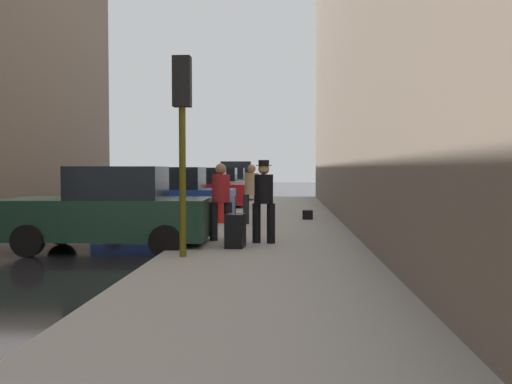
% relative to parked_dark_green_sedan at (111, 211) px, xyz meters
% --- Properties ---
extents(ground_plane, '(120.00, 120.00, 0.00)m').
position_rel_parked_dark_green_sedan_xyz_m(ground_plane, '(-2.65, 0.90, -0.85)').
color(ground_plane, black).
extents(sidewalk, '(4.00, 40.00, 0.15)m').
position_rel_parked_dark_green_sedan_xyz_m(sidewalk, '(3.35, 0.90, -0.77)').
color(sidewalk, gray).
rests_on(sidewalk, ground_plane).
extents(parked_dark_green_sedan, '(4.25, 2.16, 1.79)m').
position_rel_parked_dark_green_sedan_xyz_m(parked_dark_green_sedan, '(0.00, 0.00, 0.00)').
color(parked_dark_green_sedan, '#193828').
rests_on(parked_dark_green_sedan, ground_plane).
extents(parked_blue_sedan, '(4.23, 2.11, 1.79)m').
position_rel_parked_dark_green_sedan_xyz_m(parked_blue_sedan, '(0.00, 5.66, 0.00)').
color(parked_blue_sedan, navy).
rests_on(parked_blue_sedan, ground_plane).
extents(parked_red_hatchback, '(4.22, 2.10, 1.79)m').
position_rel_parked_dark_green_sedan_xyz_m(parked_red_hatchback, '(0.00, 11.72, 0.00)').
color(parked_red_hatchback, '#B2191E').
rests_on(parked_red_hatchback, ground_plane).
extents(parked_silver_sedan, '(4.22, 2.09, 1.79)m').
position_rel_parked_dark_green_sedan_xyz_m(parked_silver_sedan, '(0.00, 17.29, 0.00)').
color(parked_silver_sedan, '#B7BABF').
rests_on(parked_silver_sedan, ground_plane).
extents(parked_gray_coupe, '(4.24, 2.13, 1.79)m').
position_rel_parked_dark_green_sedan_xyz_m(parked_gray_coupe, '(0.00, 22.64, 0.00)').
color(parked_gray_coupe, slate).
rests_on(parked_gray_coupe, ground_plane).
extents(parked_white_van, '(4.66, 2.18, 2.25)m').
position_rel_parked_dark_green_sedan_xyz_m(parked_white_van, '(-0.00, 27.86, 0.18)').
color(parked_white_van, silver).
rests_on(parked_white_van, ground_plane).
extents(fire_hydrant, '(0.42, 0.22, 0.70)m').
position_rel_parked_dark_green_sedan_xyz_m(fire_hydrant, '(1.80, 4.69, -0.35)').
color(fire_hydrant, red).
rests_on(fire_hydrant, sidewalk).
extents(traffic_light, '(0.32, 0.32, 3.60)m').
position_rel_parked_dark_green_sedan_xyz_m(traffic_light, '(1.85, -1.72, 1.91)').
color(traffic_light, '#514C0F').
rests_on(traffic_light, sidewalk).
extents(pedestrian_with_fedora, '(0.53, 0.47, 1.78)m').
position_rel_parked_dark_green_sedan_xyz_m(pedestrian_with_fedora, '(3.24, 0.25, 0.29)').
color(pedestrian_with_fedora, black).
rests_on(pedestrian_with_fedora, sidewalk).
extents(pedestrian_in_red_jacket, '(0.52, 0.44, 1.71)m').
position_rel_parked_dark_green_sedan_xyz_m(pedestrian_in_red_jacket, '(2.27, 0.63, 0.26)').
color(pedestrian_in_red_jacket, black).
rests_on(pedestrian_in_red_jacket, sidewalk).
extents(pedestrian_in_tan_coat, '(0.50, 0.40, 1.71)m').
position_rel_parked_dark_green_sedan_xyz_m(pedestrian_in_tan_coat, '(2.71, 4.50, 0.26)').
color(pedestrian_in_tan_coat, black).
rests_on(pedestrian_in_tan_coat, sidewalk).
extents(rolling_suitcase, '(0.40, 0.59, 1.04)m').
position_rel_parked_dark_green_sedan_xyz_m(rolling_suitcase, '(2.69, -0.45, -0.36)').
color(rolling_suitcase, black).
rests_on(rolling_suitcase, sidewalk).
extents(duffel_bag, '(0.32, 0.44, 0.28)m').
position_rel_parked_dark_green_sedan_xyz_m(duffel_bag, '(4.38, 6.15, -0.56)').
color(duffel_bag, black).
rests_on(duffel_bag, sidewalk).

